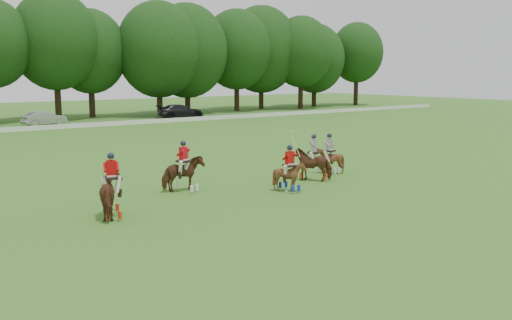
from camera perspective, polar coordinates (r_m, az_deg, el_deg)
ground at (r=22.15m, az=4.18°, el=-5.19°), size 180.00×180.00×0.00m
boundary_rail at (r=56.21m, az=-22.28°, el=2.92°), size 120.00×0.10×0.44m
car_mid at (r=61.36m, az=-20.43°, el=3.93°), size 4.53×2.23×1.43m
car_right at (r=67.52m, az=-7.56°, el=4.87°), size 5.70×3.06×1.57m
polo_red_a at (r=21.72m, az=-14.18°, el=-3.31°), size 1.57×2.24×2.42m
polo_red_b at (r=25.83m, az=-7.24°, el=-1.35°), size 1.98×1.85×2.31m
polo_red_c at (r=25.72m, az=3.37°, el=-1.53°), size 1.21×1.34×2.65m
polo_stripe_a at (r=28.48m, az=5.75°, el=-0.35°), size 1.89×2.01×2.85m
polo_stripe_b at (r=30.47m, az=7.31°, el=0.06°), size 1.34×1.45×2.14m
polo_ball at (r=25.61m, az=3.06°, el=-3.16°), size 0.09×0.09×0.09m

